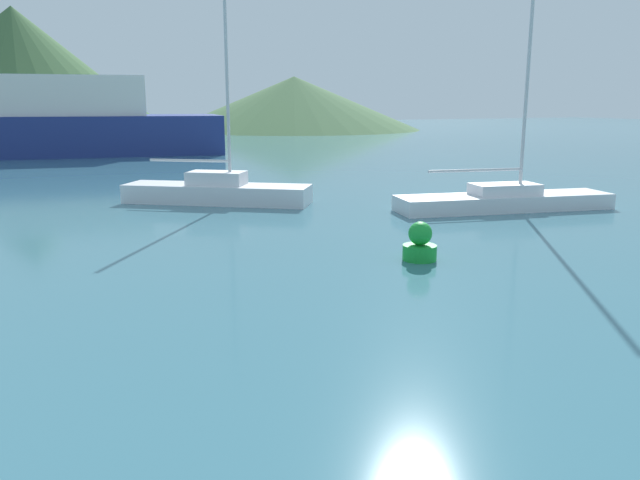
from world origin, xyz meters
TOP-DOWN VIEW (x-y plane):
  - sailboat_inner at (1.83, 26.53)m, footprint 6.81×5.52m
  - sailboat_middle at (10.77, 20.66)m, footprint 8.12×3.26m
  - buoy_marker at (3.90, 15.81)m, footprint 0.83×0.83m
  - hill_central at (-4.90, 74.23)m, footprint 31.12×31.12m
  - hill_east at (29.61, 85.37)m, footprint 34.89×34.89m

SIDE VIEW (x-z plane):
  - buoy_marker at x=3.90m, z-range -0.08..0.88m
  - sailboat_middle at x=10.77m, z-range -4.60..5.44m
  - sailboat_inner at x=1.83m, z-range -3.24..4.18m
  - hill_east at x=29.61m, z-range 0.00..7.22m
  - hill_central at x=-4.90m, z-range 0.00..12.96m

